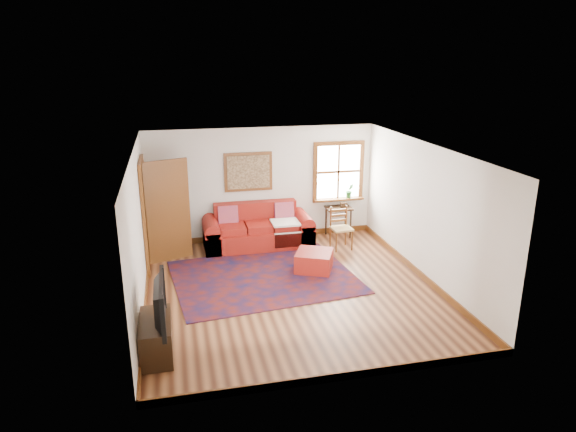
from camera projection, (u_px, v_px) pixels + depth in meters
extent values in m
plane|color=#472313|center=(290.00, 289.00, 9.09)|extent=(5.50, 5.50, 0.00)
cube|color=silver|center=(262.00, 184.00, 11.27)|extent=(5.00, 0.04, 2.50)
cube|color=silver|center=(343.00, 292.00, 6.16)|extent=(5.00, 0.04, 2.50)
cube|color=silver|center=(138.00, 233.00, 8.18)|extent=(0.04, 5.50, 2.50)
cube|color=silver|center=(425.00, 213.00, 9.25)|extent=(0.04, 5.50, 2.50)
cube|color=white|center=(291.00, 149.00, 8.33)|extent=(5.00, 5.50, 0.04)
cube|color=brown|center=(263.00, 235.00, 11.61)|extent=(5.00, 0.03, 0.12)
cube|color=brown|center=(145.00, 301.00, 8.54)|extent=(0.03, 5.50, 0.12)
cube|color=brown|center=(419.00, 273.00, 9.60)|extent=(0.03, 5.50, 0.12)
cube|color=white|center=(338.00, 172.00, 11.57)|extent=(1.00, 0.02, 1.20)
cube|color=brown|center=(339.00, 143.00, 11.36)|extent=(1.18, 0.06, 0.09)
cube|color=brown|center=(338.00, 199.00, 11.75)|extent=(1.18, 0.06, 0.09)
cube|color=brown|center=(315.00, 173.00, 11.44)|extent=(0.09, 0.06, 1.20)
cube|color=brown|center=(361.00, 171.00, 11.67)|extent=(0.09, 0.06, 1.20)
cube|color=brown|center=(338.00, 172.00, 11.55)|extent=(1.00, 0.04, 0.05)
cube|color=brown|center=(339.00, 199.00, 11.67)|extent=(1.15, 0.20, 0.04)
imported|color=#226226|center=(350.00, 191.00, 11.65)|extent=(0.18, 0.15, 0.33)
cube|color=black|center=(144.00, 217.00, 9.73)|extent=(0.02, 0.90, 2.05)
cube|color=brown|center=(144.00, 225.00, 9.28)|extent=(0.06, 0.09, 2.05)
cube|color=brown|center=(146.00, 210.00, 10.20)|extent=(0.06, 0.09, 2.05)
cube|color=brown|center=(140.00, 162.00, 9.42)|extent=(0.06, 1.08, 0.09)
cube|color=brown|center=(168.00, 211.00, 10.10)|extent=(0.86, 0.35, 2.05)
cube|color=silver|center=(168.00, 206.00, 10.07)|extent=(0.56, 0.22, 1.33)
cube|color=brown|center=(248.00, 172.00, 11.09)|extent=(1.05, 0.04, 0.85)
cube|color=tan|center=(248.00, 172.00, 11.06)|extent=(0.92, 0.03, 0.72)
cube|color=#56130C|center=(264.00, 277.00, 9.57)|extent=(3.52, 2.94, 0.02)
cube|color=maroon|center=(258.00, 237.00, 11.07)|extent=(2.32, 0.96, 0.40)
cube|color=maroon|center=(255.00, 213.00, 11.26)|extent=(1.80, 0.26, 0.50)
cube|color=maroon|center=(212.00, 239.00, 10.84)|extent=(0.32, 0.96, 0.50)
cube|color=maroon|center=(303.00, 232.00, 11.27)|extent=(0.32, 0.96, 0.50)
cube|color=#E1551F|center=(228.00, 216.00, 10.96)|extent=(0.42, 0.21, 0.44)
cube|color=#E1551F|center=(284.00, 212.00, 11.22)|extent=(0.42, 0.21, 0.44)
cube|color=silver|center=(285.00, 222.00, 10.91)|extent=(0.59, 0.53, 0.04)
cube|color=maroon|center=(314.00, 261.00, 9.83)|extent=(0.88, 0.88, 0.38)
cube|color=black|center=(339.00, 208.00, 11.56)|extent=(0.57, 0.43, 0.04)
cylinder|color=black|center=(331.00, 226.00, 11.45)|extent=(0.04, 0.04, 0.65)
cylinder|color=black|center=(351.00, 224.00, 11.55)|extent=(0.04, 0.04, 0.65)
cylinder|color=black|center=(326.00, 221.00, 11.77)|extent=(0.04, 0.04, 0.65)
cylinder|color=black|center=(345.00, 220.00, 11.87)|extent=(0.04, 0.04, 0.65)
cube|color=tan|center=(341.00, 229.00, 10.87)|extent=(0.45, 0.43, 0.04)
cylinder|color=brown|center=(336.00, 243.00, 10.73)|extent=(0.04, 0.04, 0.43)
cylinder|color=brown|center=(352.00, 241.00, 10.84)|extent=(0.04, 0.04, 0.43)
cylinder|color=brown|center=(331.00, 227.00, 10.97)|extent=(0.04, 0.04, 0.90)
cylinder|color=brown|center=(346.00, 225.00, 11.07)|extent=(0.04, 0.04, 0.90)
cube|color=brown|center=(339.00, 215.00, 10.95)|extent=(0.36, 0.06, 0.27)
cube|color=black|center=(156.00, 337.00, 7.06)|extent=(0.43, 0.95, 0.52)
imported|color=black|center=(154.00, 303.00, 6.79)|extent=(0.14, 1.09, 0.63)
cylinder|color=silver|center=(158.00, 301.00, 7.33)|extent=(0.12, 0.12, 0.18)
cylinder|color=#FFA53F|center=(159.00, 303.00, 7.34)|extent=(0.07, 0.07, 0.12)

